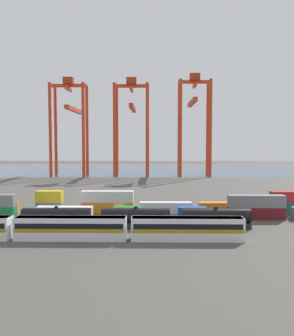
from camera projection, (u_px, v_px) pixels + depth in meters
ground_plane at (130, 192)px, 125.00m from camera, size 420.00×420.00×0.00m
harbour_water at (141, 169)px, 229.64m from camera, size 400.00×110.00×0.01m
passenger_train at (71, 227)px, 63.04m from camera, size 58.40×3.14×3.90m
freight_tank_row at (136, 218)px, 71.79m from camera, size 44.09×2.71×4.17m
shipping_container_2 at (2, 212)px, 81.07m from camera, size 6.04×2.44×2.60m
shipping_container_3 at (1, 200)px, 80.89m from camera, size 6.04×2.44×2.60m
shipping_container_4 at (65, 212)px, 80.81m from camera, size 12.10×2.44×2.60m
shipping_container_5 at (128, 213)px, 80.56m from camera, size 6.04×2.44×2.60m
shipping_container_6 at (192, 213)px, 80.30m from camera, size 6.04×2.44×2.60m
shipping_container_7 at (256, 213)px, 80.05m from camera, size 12.10×2.44×2.60m
shipping_container_8 at (256, 201)px, 79.87m from camera, size 12.10×2.44×2.60m
shipping_container_11 at (50, 207)px, 87.27m from camera, size 6.04×2.44×2.60m
shipping_container_12 at (49, 196)px, 87.09m from camera, size 6.04×2.44×2.60m
shipping_container_13 at (108, 207)px, 87.02m from camera, size 12.10×2.44×2.60m
shipping_container_14 at (107, 196)px, 86.84m from camera, size 12.10×2.44×2.60m
shipping_container_15 at (166, 208)px, 86.77m from camera, size 12.10×2.44×2.60m
shipping_container_16 at (224, 208)px, 86.52m from camera, size 12.10×2.44×2.60m
shipping_container_17 at (283, 208)px, 86.27m from camera, size 6.04×2.44×2.60m
shipping_container_18 at (284, 197)px, 86.09m from camera, size 6.04×2.44×2.60m
gantry_crane_west at (70, 118)px, 185.64m from camera, size 17.60×37.51×48.35m
gantry_crane_central at (132, 117)px, 184.54m from camera, size 17.25×34.40×48.10m
gantry_crane_east at (194, 115)px, 183.78m from camera, size 15.90×33.06×49.96m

